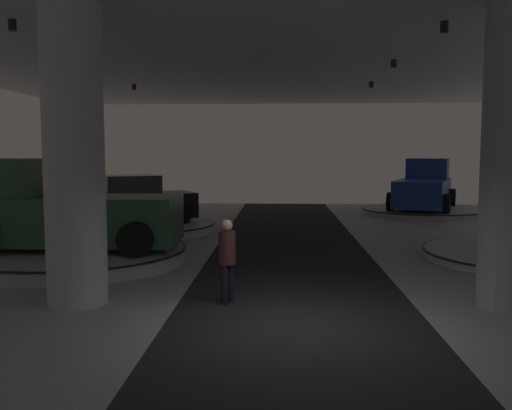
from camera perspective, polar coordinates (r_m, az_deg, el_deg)
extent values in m
cube|color=#B2B2B7|center=(9.33, 4.25, -12.41)|extent=(24.00, 44.00, 0.05)
cube|color=#232328|center=(9.32, 4.25, -12.24)|extent=(4.40, 44.00, 0.01)
cylinder|color=black|center=(12.45, -23.65, 16.50)|extent=(0.16, 0.16, 0.22)
cylinder|color=black|center=(17.03, -16.41, 13.58)|extent=(0.16, 0.16, 0.22)
cylinder|color=black|center=(22.12, -12.35, 11.72)|extent=(0.16, 0.16, 0.22)
cylinder|color=black|center=(12.23, 18.70, 16.87)|extent=(0.16, 0.16, 0.22)
cylinder|color=black|center=(16.59, 13.91, 13.87)|extent=(0.16, 0.16, 0.22)
cylinder|color=black|center=(21.36, 11.71, 11.97)|extent=(0.16, 0.16, 0.22)
cylinder|color=silver|center=(10.81, -18.11, 4.72)|extent=(1.10, 1.10, 5.50)
cylinder|color=#B7B7BC|center=(27.11, 16.67, -0.58)|extent=(5.56, 5.56, 0.24)
cylinder|color=black|center=(27.10, 16.67, -0.38)|extent=(5.68, 5.68, 0.05)
cube|color=navy|center=(27.03, 16.72, 1.26)|extent=(3.83, 5.70, 1.20)
cube|color=navy|center=(28.67, 17.15, 3.57)|extent=(2.38, 2.26, 1.00)
cube|color=#28333D|center=(28.17, 17.04, 3.55)|extent=(1.66, 0.69, 0.75)
cylinder|color=black|center=(29.04, 14.80, 0.92)|extent=(0.56, 0.88, 0.84)
cylinder|color=black|center=(28.80, 19.43, 0.76)|extent=(0.56, 0.88, 0.84)
cylinder|color=black|center=(25.38, 13.60, 0.34)|extent=(0.56, 0.88, 0.84)
cylinder|color=black|center=(25.11, 18.90, 0.15)|extent=(0.56, 0.88, 0.84)
cylinder|color=black|center=(14.82, 24.37, -3.82)|extent=(0.35, 0.71, 0.68)
cylinder|color=black|center=(17.60, 22.61, -2.37)|extent=(0.35, 0.71, 0.68)
cylinder|color=silver|center=(20.54, -12.23, -2.21)|extent=(5.62, 5.62, 0.32)
cylinder|color=black|center=(20.53, -12.24, -1.86)|extent=(5.73, 5.73, 0.05)
cube|color=black|center=(20.46, -12.28, -0.08)|extent=(4.55, 3.58, 0.90)
cube|color=#2D3842|center=(20.37, -12.73, 2.00)|extent=(2.41, 2.28, 0.70)
cylinder|color=black|center=(21.82, -9.24, -0.41)|extent=(0.70, 0.52, 0.68)
cylinder|color=black|center=(19.92, -7.58, -0.93)|extent=(0.70, 0.52, 0.68)
cylinder|color=black|center=(21.18, -16.66, -0.73)|extent=(0.70, 0.52, 0.68)
cylinder|color=black|center=(19.22, -15.69, -1.31)|extent=(0.70, 0.52, 0.68)
sphere|color=white|center=(21.49, -7.26, 0.56)|extent=(0.18, 0.18, 0.18)
sphere|color=white|center=(20.56, -6.37, 0.35)|extent=(0.18, 0.18, 0.18)
cylinder|color=#B7B7BC|center=(15.13, -18.00, -4.93)|extent=(5.57, 5.57, 0.37)
cylinder|color=black|center=(15.10, -18.01, -4.35)|extent=(5.68, 5.68, 0.05)
cube|color=#2D5638|center=(15.00, -18.10, -1.41)|extent=(5.33, 2.17, 1.20)
cube|color=#2D5638|center=(15.57, -24.11, 2.50)|extent=(1.72, 1.92, 1.00)
cube|color=#28333D|center=(15.36, -22.40, 2.53)|extent=(0.10, 1.75, 0.75)
cylinder|color=black|center=(16.81, -22.67, -1.99)|extent=(0.84, 0.29, 0.84)
cylinder|color=black|center=(13.39, -12.26, -3.48)|extent=(0.84, 0.29, 0.84)
cylinder|color=black|center=(15.66, -10.19, -2.17)|extent=(0.84, 0.29, 0.84)
cylinder|color=black|center=(10.49, -3.25, -7.99)|extent=(0.14, 0.14, 0.80)
cylinder|color=black|center=(10.63, -2.69, -7.81)|extent=(0.14, 0.14, 0.80)
cylinder|color=#472323|center=(10.43, -2.99, -4.37)|extent=(0.32, 0.32, 0.62)
sphere|color=tan|center=(10.36, -3.00, -2.08)|extent=(0.22, 0.22, 0.22)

